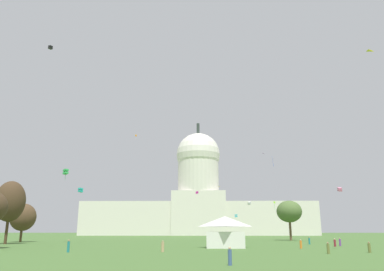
# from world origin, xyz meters

# --- Properties ---
(capitol_building) EXTENTS (134.65, 26.31, 67.36)m
(capitol_building) POSITION_xyz_m (0.69, 193.76, 19.88)
(capitol_building) COLOR silver
(capitol_building) RESTS_ON ground_plane
(event_tent) EXTENTS (7.19, 7.04, 5.46)m
(event_tent) POSITION_xyz_m (5.44, 42.74, 2.71)
(event_tent) COLOR white
(event_tent) RESTS_ON ground_plane
(tree_west_far) EXTENTS (8.63, 8.39, 9.91)m
(tree_west_far) POSITION_xyz_m (-45.81, 73.35, 6.33)
(tree_west_far) COLOR #4C3823
(tree_west_far) RESTS_ON ground_plane
(tree_west_near) EXTENTS (8.38, 8.59, 14.06)m
(tree_west_near) POSITION_xyz_m (-42.50, 59.23, 9.40)
(tree_west_near) COLOR #42301E
(tree_west_near) RESTS_ON ground_plane
(tree_east_far) EXTENTS (10.67, 10.67, 11.82)m
(tree_east_far) POSITION_xyz_m (28.44, 89.52, 8.49)
(tree_east_far) COLOR brown
(tree_east_far) RESTS_ON ground_plane
(person_olive_front_right) EXTENTS (0.53, 0.53, 1.46)m
(person_olive_front_right) POSITION_xyz_m (24.50, 28.78, 0.66)
(person_olive_front_right) COLOR olive
(person_olive_front_right) RESTS_ON ground_plane
(person_denim_back_left) EXTENTS (0.48, 0.48, 1.59)m
(person_denim_back_left) POSITION_xyz_m (3.48, 9.57, 0.74)
(person_denim_back_left) COLOR #3D5684
(person_denim_back_left) RESTS_ON ground_plane
(person_tan_back_right) EXTENTS (0.58, 0.58, 1.58)m
(person_tan_back_right) POSITION_xyz_m (-4.48, 29.80, 0.71)
(person_tan_back_right) COLOR tan
(person_tan_back_right) RESTS_ON ground_plane
(person_purple_mid_right) EXTENTS (0.44, 0.44, 1.55)m
(person_purple_mid_right) POSITION_xyz_m (28.72, 50.97, 0.71)
(person_purple_mid_right) COLOR #703D93
(person_purple_mid_right) RESTS_ON ground_plane
(person_maroon_mid_left) EXTENTS (0.46, 0.46, 1.48)m
(person_maroon_mid_left) POSITION_xyz_m (26.63, 47.99, 0.67)
(person_maroon_mid_left) COLOR maroon
(person_maroon_mid_left) RESTS_ON ground_plane
(person_teal_mid_center) EXTENTS (0.47, 0.47, 1.60)m
(person_teal_mid_center) POSITION_xyz_m (24.93, 58.72, 0.74)
(person_teal_mid_center) COLOR #1E757A
(person_teal_mid_center) RESTS_ON ground_plane
(person_orange_back_center) EXTENTS (0.53, 0.53, 1.49)m
(person_orange_back_center) POSITION_xyz_m (18.14, 40.43, 0.68)
(person_orange_back_center) COLOR orange
(person_orange_back_center) RESTS_ON ground_plane
(person_teal_deep_crowd) EXTENTS (0.44, 0.44, 1.72)m
(person_teal_deep_crowd) POSITION_xyz_m (-17.81, 28.94, 0.81)
(person_teal_deep_crowd) COLOR #1E757A
(person_teal_deep_crowd) RESTS_ON ground_plane
(person_olive_lawn_far_left) EXTENTS (0.51, 0.51, 1.48)m
(person_olive_lawn_far_left) POSITION_xyz_m (17.90, 26.15, 0.68)
(person_olive_lawn_far_left) COLOR olive
(person_olive_lawn_far_left) RESTS_ON ground_plane
(kite_yellow_mid) EXTENTS (1.38, 1.32, 0.33)m
(kite_yellow_mid) POSITION_xyz_m (26.85, 27.30, 29.49)
(kite_yellow_mid) COLOR yellow
(kite_turquoise_low) EXTENTS (1.38, 1.39, 1.14)m
(kite_turquoise_low) POSITION_xyz_m (-28.70, 66.14, 12.68)
(kite_turquoise_low) COLOR teal
(kite_pink_low) EXTENTS (0.96, 1.05, 1.23)m
(kite_pink_low) POSITION_xyz_m (38.44, 73.75, 13.54)
(kite_pink_low) COLOR pink
(kite_white_low) EXTENTS (1.37, 1.41, 1.24)m
(kite_white_low) POSITION_xyz_m (19.17, 109.79, 12.46)
(kite_white_low) COLOR white
(kite_violet_mid) EXTENTS (1.00, 1.71, 0.26)m
(kite_violet_mid) POSITION_xyz_m (28.11, 124.19, 33.52)
(kite_violet_mid) COLOR purple
(kite_black_high) EXTENTS (0.87, 0.86, 0.67)m
(kite_black_high) POSITION_xyz_m (-26.27, 35.25, 35.39)
(kite_black_high) COLOR black
(kite_magenta_mid) EXTENTS (1.39, 1.34, 1.27)m
(kite_magenta_mid) POSITION_xyz_m (0.08, 148.79, 20.18)
(kite_magenta_mid) COLOR #D1339E
(kite_gold_mid) EXTENTS (1.16, 0.76, 0.29)m
(kite_gold_mid) POSITION_xyz_m (11.43, 166.13, 24.64)
(kite_gold_mid) COLOR gold
(kite_orange_high) EXTENTS (1.02, 1.01, 2.92)m
(kite_orange_high) POSITION_xyz_m (-33.92, 171.25, 53.91)
(kite_orange_high) COLOR orange
(kite_cyan_low) EXTENTS (1.16, 1.14, 1.12)m
(kite_cyan_low) POSITION_xyz_m (15.08, 118.14, 8.29)
(kite_cyan_low) COLOR #33BCDB
(kite_green_low) EXTENTS (1.53, 1.51, 2.87)m
(kite_green_low) POSITION_xyz_m (-33.95, 69.20, 17.79)
(kite_green_low) COLOR green
(kite_lime_low) EXTENTS (0.98, 0.31, 4.00)m
(kite_lime_low) POSITION_xyz_m (37.02, 152.73, 15.35)
(kite_lime_low) COLOR #8CD133
(kite_blue_mid) EXTENTS (0.66, 1.06, 4.46)m
(kite_blue_mid) POSITION_xyz_m (32.81, 130.83, 32.65)
(kite_blue_mid) COLOR blue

